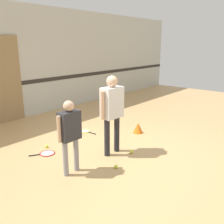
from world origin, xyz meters
The scene contains 11 objects.
ground_plane centered at (0.00, 0.00, 0.00)m, with size 16.00×16.00×0.00m, color tan.
wall_back centered at (0.00, 3.55, 1.60)m, with size 16.00×0.07×3.20m.
person_instructor centered at (-0.11, -0.08, 0.96)m, with size 0.59×0.26×1.55m.
person_student_left centered at (-1.16, -0.06, 0.78)m, with size 0.48×0.20×1.26m.
racket_spare_on_floor centered at (-0.99, 0.89, 0.01)m, with size 0.52×0.40×0.03m.
racket_second_spare centered at (0.42, 1.23, 0.01)m, with size 0.28×0.50×0.03m.
tennis_ball_near_instructor centered at (0.13, -0.38, 0.03)m, with size 0.07×0.07×0.07m, color #CCE038.
tennis_ball_by_spare_racket centered at (-0.81, 1.14, 0.03)m, with size 0.07×0.07×0.07m, color #CCE038.
tennis_ball_stray_left centered at (-0.55, -0.54, 0.03)m, with size 0.07×0.07×0.07m, color #CCE038.
tennis_ball_stray_right centered at (-0.33, 1.13, 0.03)m, with size 0.07×0.07×0.07m, color #CCE038.
training_cone centered at (1.19, 0.19, 0.13)m, with size 0.25×0.25×0.26m.
Camera 1 is at (-3.63, -3.05, 2.13)m, focal length 40.00 mm.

